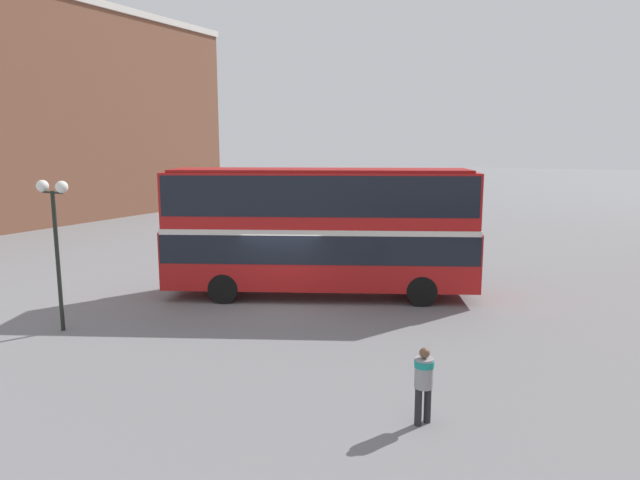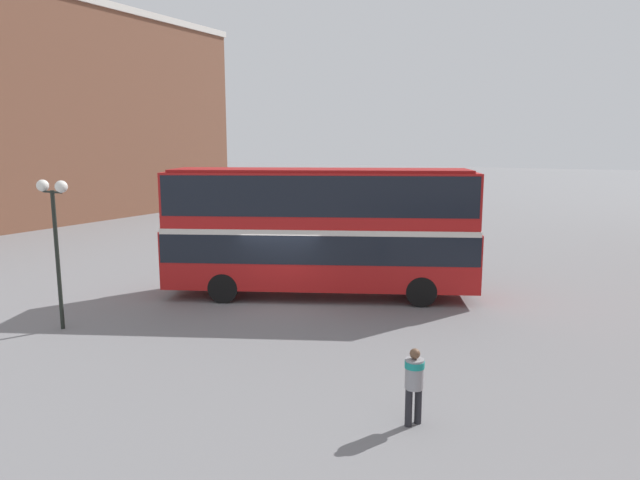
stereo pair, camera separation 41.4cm
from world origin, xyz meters
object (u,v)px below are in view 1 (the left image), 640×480
double_decker_bus (320,224)px  street_lamp_twin_globe (54,217)px  pedestrian_foreground (424,378)px  parked_car_kerb_far (264,228)px  parked_car_kerb_near (395,238)px

double_decker_bus → street_lamp_twin_globe: double_decker_bus is taller
pedestrian_foreground → parked_car_kerb_far: (-14.92, 16.90, -0.26)m
parked_car_kerb_near → parked_car_kerb_far: size_ratio=1.09×
pedestrian_foreground → parked_car_kerb_near: size_ratio=0.33×
parked_car_kerb_near → parked_car_kerb_far: (-8.05, 0.14, -0.06)m
pedestrian_foreground → street_lamp_twin_globe: bearing=28.7°
parked_car_kerb_near → parked_car_kerb_far: bearing=-15.6°
double_decker_bus → pedestrian_foreground: 10.09m
double_decker_bus → street_lamp_twin_globe: bearing=-150.4°
double_decker_bus → parked_car_kerb_far: double_decker_bus is taller
pedestrian_foreground → street_lamp_twin_globe: (-11.43, 0.54, 2.49)m
parked_car_kerb_far → street_lamp_twin_globe: 16.96m
double_decker_bus → parked_car_kerb_far: size_ratio=2.53×
parked_car_kerb_near → street_lamp_twin_globe: (-4.56, -16.23, 2.68)m
double_decker_bus → pedestrian_foreground: bearing=-75.1°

